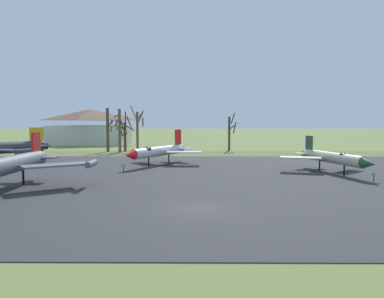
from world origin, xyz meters
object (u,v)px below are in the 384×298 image
at_px(info_placard_front_right, 374,176).
at_px(jet_fighter_front_left, 5,166).
at_px(jet_fighter_front_right, 333,158).
at_px(info_placard_rear_center, 123,167).
at_px(jet_fighter_rear_center, 158,151).
at_px(visitor_building, 90,127).

bearing_deg(info_placard_front_right, jet_fighter_front_left, -170.95).
bearing_deg(jet_fighter_front_right, info_placard_rear_center, 177.87).
bearing_deg(jet_fighter_rear_center, info_placard_front_right, -32.75).
xyz_separation_m(jet_fighter_front_right, info_placard_front_right, (1.62, -6.34, -1.19)).
xyz_separation_m(info_placard_front_right, visitor_building, (-44.42, 61.46, 3.87)).
bearing_deg(info_placard_front_right, jet_fighter_rear_center, 147.25).
distance_m(jet_fighter_front_left, jet_fighter_rear_center, 22.15).
height_order(jet_fighter_front_right, visitor_building, visitor_building).
bearing_deg(jet_fighter_front_right, jet_fighter_front_left, -159.64).
height_order(jet_fighter_front_right, jet_fighter_rear_center, jet_fighter_rear_center).
bearing_deg(visitor_building, jet_fighter_front_left, -80.06).
bearing_deg(jet_fighter_front_left, jet_fighter_rear_center, 61.12).
height_order(info_placard_front_right, info_placard_rear_center, info_placard_rear_center).
bearing_deg(jet_fighter_rear_center, visitor_building, 115.33).
bearing_deg(jet_fighter_front_right, jet_fighter_rear_center, 159.00).
xyz_separation_m(jet_fighter_front_left, jet_fighter_front_right, (31.12, 11.55, -0.40)).
bearing_deg(info_placard_front_right, visitor_building, 125.86).
bearing_deg(jet_fighter_front_left, info_placard_rear_center, 59.39).
bearing_deg(jet_fighter_front_left, info_placard_front_right, 9.05).
distance_m(jet_fighter_front_left, visitor_building, 67.73).
relative_size(jet_fighter_rear_center, visitor_building, 0.61).
xyz_separation_m(jet_fighter_front_right, jet_fighter_rear_center, (-20.42, 7.84, 0.11)).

